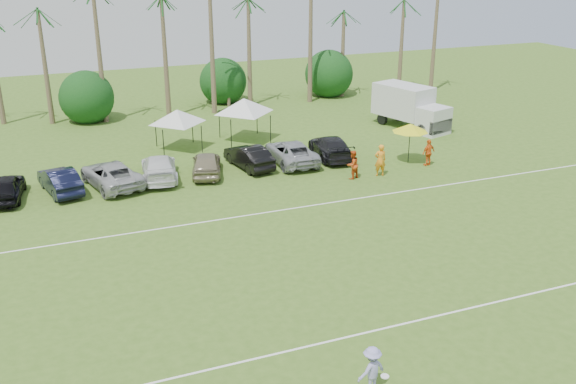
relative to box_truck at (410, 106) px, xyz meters
name	(u,v)px	position (x,y,z in m)	size (l,w,h in m)	color
ground	(386,366)	(-16.96, -25.96, -1.71)	(120.00, 120.00, 0.00)	#3F611D
field_lines	(295,264)	(-16.96, -17.96, -1.71)	(80.00, 12.10, 0.01)	white
palm_tree_4	(104,24)	(-20.96, 12.04, 5.77)	(2.40, 2.40, 8.90)	brown
palm_tree_5	(154,11)	(-16.96, 12.04, 6.64)	(2.40, 2.40, 9.90)	brown
palm_tree_8	(303,16)	(-3.96, 12.04, 5.77)	(2.40, 2.40, 8.90)	brown
palm_tree_9	(354,4)	(1.04, 12.04, 6.64)	(2.40, 2.40, 9.90)	brown
bush_tree_1	(85,95)	(-22.96, 13.04, 0.08)	(4.00, 4.00, 4.00)	brown
bush_tree_2	(225,84)	(-10.96, 13.04, 0.08)	(4.00, 4.00, 4.00)	brown
bush_tree_3	(327,76)	(-0.96, 13.04, 0.08)	(4.00, 4.00, 4.00)	brown
sideline_player_a	(380,160)	(-7.68, -9.01, -0.72)	(0.72, 0.48, 1.99)	orange
sideline_player_b	(352,165)	(-9.50, -8.87, -0.83)	(0.86, 0.67, 1.77)	#CD4A16
sideline_player_c	(429,153)	(-3.83, -8.43, -0.85)	(1.01, 0.42, 1.73)	orange
box_truck	(410,106)	(0.00, 0.00, 0.00)	(4.02, 6.62, 3.20)	silver
canopy_tent_left	(177,110)	(-17.92, 0.96, 1.10)	(4.06, 4.06, 3.29)	black
canopy_tent_right	(244,98)	(-13.01, 1.30, 1.40)	(4.49, 4.49, 3.64)	black
market_umbrella	(410,128)	(-4.69, -7.47, 0.63)	(2.35, 2.35, 2.61)	black
frisbee_player	(372,370)	(-18.05, -26.90, -0.91)	(1.14, 0.85, 1.60)	#9C98D7
parked_car_0	(6,187)	(-28.93, -4.85, -0.99)	(1.72, 4.26, 1.45)	black
parked_car_1	(60,180)	(-26.07, -4.77, -0.99)	(1.54, 4.41, 1.45)	black
parked_car_2	(111,174)	(-23.22, -4.82, -0.99)	(2.41, 5.23, 1.45)	#A9A9AA
parked_car_3	(159,167)	(-20.36, -4.58, -0.99)	(2.04, 5.01, 1.45)	white
parked_car_4	(207,163)	(-17.51, -4.92, -0.99)	(1.72, 4.26, 1.45)	gray
parked_car_5	(249,157)	(-14.65, -4.57, -0.99)	(1.54, 4.41, 1.45)	black
parked_car_6	(291,152)	(-11.80, -4.69, -0.99)	(2.41, 5.23, 1.45)	#989A9F
parked_car_7	(330,147)	(-8.94, -4.59, -0.99)	(2.04, 5.01, 1.45)	black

